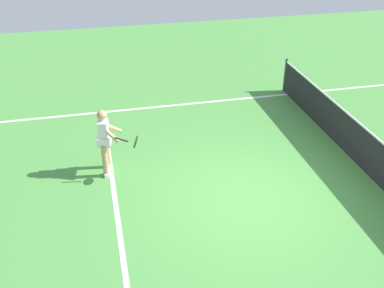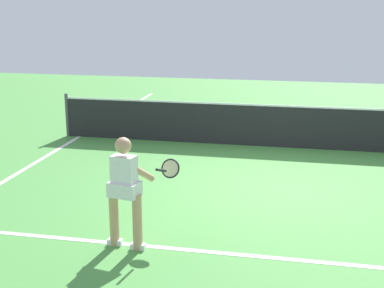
% 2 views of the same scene
% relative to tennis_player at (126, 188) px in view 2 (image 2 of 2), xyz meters
% --- Properties ---
extents(ground_plane, '(27.19, 27.19, 0.00)m').
position_rel_tennis_player_xyz_m(ground_plane, '(1.64, 2.80, -0.85)').
color(ground_plane, '#4C9342').
extents(service_line_marking, '(9.57, 0.10, 0.01)m').
position_rel_tennis_player_xyz_m(service_line_marking, '(1.64, 0.04, -0.84)').
color(service_line_marking, white).
rests_on(service_line_marking, ground).
extents(sideline_left_marking, '(0.10, 18.92, 0.01)m').
position_rel_tennis_player_xyz_m(sideline_left_marking, '(-3.14, 2.80, -0.84)').
color(sideline_left_marking, white).
rests_on(sideline_left_marking, ground).
extents(court_net, '(10.25, 0.08, 1.06)m').
position_rel_tennis_player_xyz_m(court_net, '(1.64, 5.71, -0.35)').
color(court_net, '#4C4C51').
rests_on(court_net, ground).
extents(tennis_player, '(0.90, 0.90, 1.55)m').
position_rel_tennis_player_xyz_m(tennis_player, '(0.00, 0.00, 0.00)').
color(tennis_player, tan).
rests_on(tennis_player, ground).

